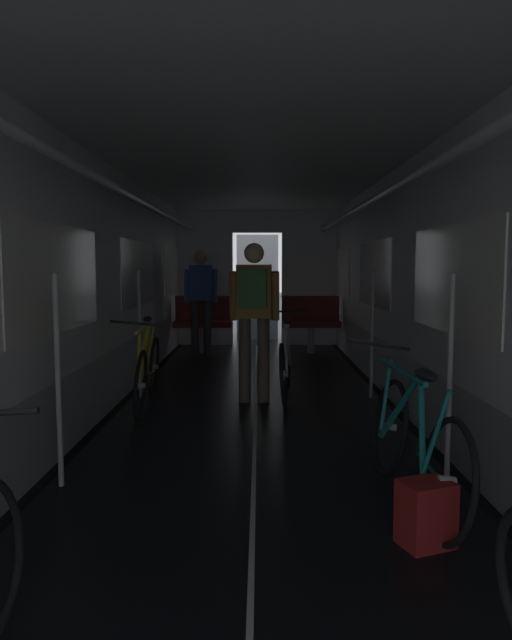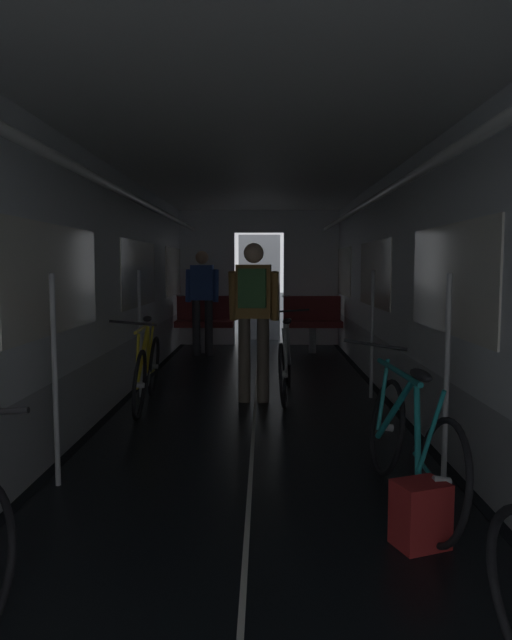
% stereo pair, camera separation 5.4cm
% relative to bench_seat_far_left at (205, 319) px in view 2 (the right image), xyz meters
% --- Properties ---
extents(train_car_shell, '(3.14, 12.34, 2.57)m').
position_rel_bench_seat_far_left_xyz_m(train_car_shell, '(0.90, -4.47, 1.13)').
color(train_car_shell, black).
rests_on(train_car_shell, ground).
extents(bench_seat_far_left, '(0.98, 0.51, 0.95)m').
position_rel_bench_seat_far_left_xyz_m(bench_seat_far_left, '(0.00, 0.00, 0.00)').
color(bench_seat_far_left, gray).
rests_on(bench_seat_far_left, ground).
extents(bench_seat_far_right, '(0.98, 0.51, 0.95)m').
position_rel_bench_seat_far_left_xyz_m(bench_seat_far_right, '(1.80, 0.00, 0.00)').
color(bench_seat_far_right, gray).
rests_on(bench_seat_far_right, ground).
extents(bicycle_teal, '(0.47, 1.70, 0.96)m').
position_rel_bench_seat_far_left_xyz_m(bicycle_teal, '(1.87, -6.25, -0.19)').
color(bicycle_teal, black).
rests_on(bicycle_teal, ground).
extents(bicycle_yellow, '(0.44, 1.69, 0.95)m').
position_rel_bench_seat_far_left_xyz_m(bicycle_yellow, '(-0.21, -3.82, -0.18)').
color(bicycle_yellow, black).
rests_on(bicycle_yellow, ground).
extents(person_cyclist_aisle, '(0.54, 0.39, 1.69)m').
position_rel_bench_seat_far_left_xyz_m(person_cyclist_aisle, '(0.88, -3.61, 0.45)').
color(person_cyclist_aisle, brown).
rests_on(person_cyclist_aisle, ground).
extents(bicycle_silver_in_aisle, '(0.44, 1.69, 0.95)m').
position_rel_bench_seat_far_left_xyz_m(bicycle_silver_in_aisle, '(1.23, -3.34, -0.18)').
color(bicycle_silver_in_aisle, black).
rests_on(bicycle_silver_in_aisle, ground).
extents(person_standing_near_bench, '(0.53, 0.23, 1.69)m').
position_rel_bench_seat_far_left_xyz_m(person_standing_near_bench, '(0.00, -0.38, 0.41)').
color(person_standing_near_bench, '#2D2D33').
rests_on(person_standing_near_bench, ground).
extents(backpack_on_floor, '(0.31, 0.28, 0.34)m').
position_rel_bench_seat_far_left_xyz_m(backpack_on_floor, '(1.80, -6.78, -0.40)').
color(backpack_on_floor, maroon).
rests_on(backpack_on_floor, ground).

